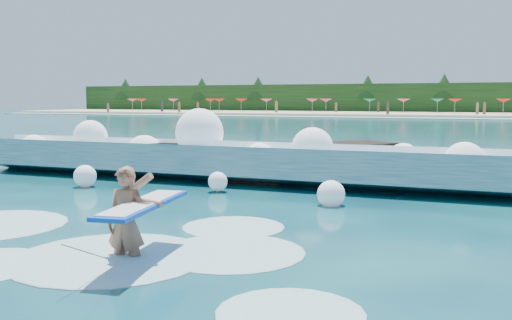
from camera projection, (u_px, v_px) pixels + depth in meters
name	position (u px, v px, depth m)	size (l,w,h in m)	color
ground	(144.00, 230.00, 10.86)	(200.00, 200.00, 0.00)	#072B3D
beach	(443.00, 115.00, 82.70)	(140.00, 20.00, 0.40)	tan
wet_band	(437.00, 118.00, 72.58)	(140.00, 5.00, 0.08)	silver
treeline	(448.00, 99.00, 91.66)	(140.00, 4.00, 5.00)	black
breaking_wave	(226.00, 163.00, 17.57)	(17.19, 2.71, 1.48)	teal
rock_cluster	(259.00, 163.00, 18.19)	(8.36, 3.14, 1.36)	black
surfer_with_board	(130.00, 219.00, 8.75)	(1.08, 2.94, 1.76)	#8E5B42
wave_spray	(218.00, 147.00, 17.51)	(15.02, 4.45, 2.25)	white
surf_foam	(101.00, 246.00, 9.66)	(9.37, 5.74, 0.16)	silver
beach_umbrellas	(444.00, 100.00, 84.29)	(112.82, 6.58, 0.50)	#DA4073
beachgoers	(454.00, 109.00, 79.83)	(106.88, 13.63, 1.93)	#3F332D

